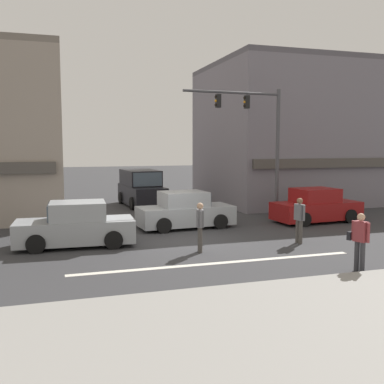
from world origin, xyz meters
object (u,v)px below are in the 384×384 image
object	(u,v)px
traffic_light_mast	(260,132)
street_tree	(259,143)
van_approaching_near	(141,189)
pedestrian_far_side	(200,224)
utility_pole_far_right	(283,141)
pedestrian_mid_crossing	(299,218)
pedestrian_foreground_with_bag	(360,238)
sedan_crossing_rightbound	(76,226)
sedan_crossing_center	(185,211)
sedan_waiting_far	(316,207)

from	to	relation	value
traffic_light_mast	street_tree	bearing A→B (deg)	64.41
traffic_light_mast	van_approaching_near	size ratio (longest dim) A/B	1.31
pedestrian_far_side	traffic_light_mast	bearing A→B (deg)	48.48
street_tree	utility_pole_far_right	distance (m)	2.54
van_approaching_near	pedestrian_mid_crossing	bearing A→B (deg)	-73.30
street_tree	pedestrian_foreground_with_bag	bearing A→B (deg)	-103.38
utility_pole_far_right	sedan_crossing_rightbound	world-z (taller)	utility_pole_far_right
pedestrian_mid_crossing	pedestrian_far_side	distance (m)	3.88
pedestrian_mid_crossing	sedan_crossing_center	bearing A→B (deg)	125.98
utility_pole_far_right	pedestrian_foreground_with_bag	xyz separation A→B (m)	(-5.25, -14.14, -2.89)
street_tree	sedan_waiting_far	size ratio (longest dim) A/B	1.28
sedan_waiting_far	pedestrian_far_side	distance (m)	8.11
street_tree	van_approaching_near	bearing A→B (deg)	157.02
sedan_crossing_center	street_tree	bearing A→B (deg)	39.94
pedestrian_far_side	pedestrian_mid_crossing	bearing A→B (deg)	3.16
sedan_crossing_rightbound	utility_pole_far_right	bearing A→B (deg)	33.46
utility_pole_far_right	sedan_crossing_rightbound	bearing A→B (deg)	-146.54
pedestrian_foreground_with_bag	pedestrian_mid_crossing	world-z (taller)	same
sedan_crossing_center	pedestrian_mid_crossing	xyz separation A→B (m)	(3.08, -4.24, 0.24)
van_approaching_near	sedan_crossing_rightbound	bearing A→B (deg)	-113.38
sedan_crossing_center	pedestrian_far_side	xyz separation A→B (m)	(-0.80, -4.45, 0.24)
sedan_waiting_far	pedestrian_foreground_with_bag	xyz separation A→B (m)	(-3.44, -7.54, 0.24)
sedan_waiting_far	pedestrian_foreground_with_bag	world-z (taller)	pedestrian_foreground_with_bag
van_approaching_near	sedan_waiting_far	size ratio (longest dim) A/B	1.12
van_approaching_near	pedestrian_foreground_with_bag	xyz separation A→B (m)	(3.26, -15.54, -0.05)
van_approaching_near	pedestrian_far_side	xyz separation A→B (m)	(-0.33, -12.03, -0.06)
traffic_light_mast	sedan_crossing_center	world-z (taller)	traffic_light_mast
sedan_crossing_center	pedestrian_foreground_with_bag	xyz separation A→B (m)	(2.79, -7.96, 0.24)
street_tree	sedan_crossing_rightbound	bearing A→B (deg)	-145.93
pedestrian_far_side	van_approaching_near	bearing A→B (deg)	88.42
street_tree	pedestrian_far_side	world-z (taller)	street_tree
sedan_crossing_rightbound	van_approaching_near	bearing A→B (deg)	66.62
street_tree	sedan_waiting_far	xyz separation A→B (m)	(0.38, -5.32, -2.97)
traffic_light_mast	sedan_crossing_rightbound	world-z (taller)	traffic_light_mast
traffic_light_mast	sedan_waiting_far	xyz separation A→B (m)	(2.31, -1.31, -3.46)
sedan_crossing_center	pedestrian_mid_crossing	bearing A→B (deg)	-54.02
utility_pole_far_right	van_approaching_near	distance (m)	9.07
utility_pole_far_right	pedestrian_far_side	xyz separation A→B (m)	(-8.83, -10.63, -2.89)
van_approaching_near	pedestrian_far_side	size ratio (longest dim) A/B	2.83
sedan_waiting_far	street_tree	bearing A→B (deg)	94.14
traffic_light_mast	pedestrian_foreground_with_bag	xyz separation A→B (m)	(-1.14, -8.85, -3.22)
van_approaching_near	sedan_crossing_center	world-z (taller)	van_approaching_near
utility_pole_far_right	sedan_crossing_rightbound	size ratio (longest dim) A/B	1.77
street_tree	pedestrian_mid_crossing	bearing A→B (deg)	-106.87
sedan_waiting_far	pedestrian_far_side	world-z (taller)	pedestrian_far_side
street_tree	utility_pole_far_right	xyz separation A→B (m)	(2.19, 1.28, 0.16)
street_tree	pedestrian_foreground_with_bag	world-z (taller)	street_tree
utility_pole_far_right	pedestrian_far_side	distance (m)	14.12
sedan_crossing_rightbound	pedestrian_mid_crossing	xyz separation A→B (m)	(7.79, -1.99, 0.24)
traffic_light_mast	sedan_crossing_center	xyz separation A→B (m)	(-3.93, -0.88, -3.46)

